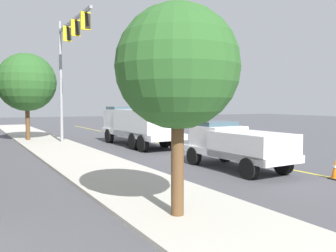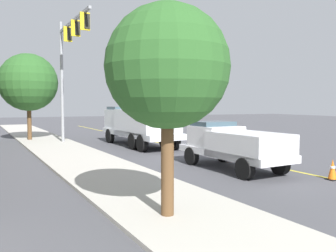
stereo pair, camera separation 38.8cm
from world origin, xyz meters
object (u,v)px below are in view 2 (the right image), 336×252
object	(u,v)px
utility_bucket_truck	(139,122)
passing_minivan	(158,125)
traffic_cone_leading	(332,170)
traffic_cone_trailing	(141,135)
traffic_signal_mast	(69,53)
traffic_cone_mid_front	(231,151)
traffic_cone_mid_rear	(176,140)
service_pickup_truck	(233,144)

from	to	relation	value
utility_bucket_truck	passing_minivan	xyz separation A→B (m)	(6.32, -3.94, -0.64)
traffic_cone_leading	traffic_cone_trailing	size ratio (longest dim) A/B	1.13
utility_bucket_truck	traffic_signal_mast	xyz separation A→B (m)	(1.50, 4.39, 4.68)
traffic_cone_mid_front	traffic_cone_mid_rear	bearing A→B (deg)	6.12
service_pickup_truck	traffic_cone_mid_front	world-z (taller)	service_pickup_truck
traffic_cone_mid_rear	traffic_cone_leading	bearing A→B (deg)	-174.43
utility_bucket_truck	traffic_cone_mid_front	size ratio (longest dim) A/B	11.18
service_pickup_truck	traffic_signal_mast	bearing A→B (deg)	25.20
service_pickup_truck	traffic_cone_mid_rear	world-z (taller)	service_pickup_truck
traffic_cone_leading	passing_minivan	bearing A→B (deg)	-1.94
traffic_cone_mid_rear	traffic_cone_trailing	bearing A→B (deg)	4.34
utility_bucket_truck	traffic_cone_mid_front	bearing A→B (deg)	-159.10
utility_bucket_truck	traffic_cone_leading	world-z (taller)	utility_bucket_truck
utility_bucket_truck	traffic_cone_trailing	size ratio (longest dim) A/B	12.02
utility_bucket_truck	traffic_signal_mast	world-z (taller)	traffic_signal_mast
passing_minivan	traffic_cone_trailing	xyz separation A→B (m)	(-1.89, 2.25, -0.63)
traffic_cone_mid_rear	passing_minivan	bearing A→B (deg)	-13.04
traffic_cone_mid_rear	utility_bucket_truck	bearing A→B (deg)	55.26
utility_bucket_truck	traffic_signal_mast	bearing A→B (deg)	71.17
passing_minivan	traffic_cone_mid_rear	bearing A→B (deg)	166.96
traffic_signal_mast	utility_bucket_truck	bearing A→B (deg)	-108.83
service_pickup_truck	traffic_cone_mid_rear	bearing A→B (deg)	-7.64
utility_bucket_truck	traffic_cone_trailing	bearing A→B (deg)	-20.87
traffic_cone_leading	traffic_cone_mid_rear	bearing A→B (deg)	5.57
traffic_cone_mid_front	traffic_signal_mast	bearing A→B (deg)	39.40
utility_bucket_truck	passing_minivan	world-z (taller)	utility_bucket_truck
traffic_cone_mid_front	traffic_cone_mid_rear	size ratio (longest dim) A/B	0.87
service_pickup_truck	traffic_cone_mid_front	size ratio (longest dim) A/B	7.69
traffic_cone_mid_rear	traffic_cone_trailing	world-z (taller)	traffic_cone_mid_rear
traffic_cone_trailing	traffic_signal_mast	size ratio (longest dim) A/B	0.08
traffic_cone_mid_rear	traffic_cone_trailing	xyz separation A→B (m)	(5.90, 0.45, -0.08)
passing_minivan	traffic_cone_trailing	world-z (taller)	passing_minivan
utility_bucket_truck	traffic_cone_trailing	xyz separation A→B (m)	(4.42, -1.69, -1.27)
utility_bucket_truck	traffic_cone_mid_front	distance (m)	7.80
utility_bucket_truck	traffic_cone_mid_front	xyz separation A→B (m)	(-7.20, -2.75, -1.24)
traffic_cone_trailing	traffic_signal_mast	bearing A→B (deg)	115.69
traffic_cone_mid_rear	traffic_signal_mast	distance (m)	9.27
service_pickup_truck	traffic_cone_leading	size ratio (longest dim) A/B	7.33
utility_bucket_truck	passing_minivan	size ratio (longest dim) A/B	1.69
traffic_cone_mid_front	traffic_cone_mid_rear	xyz separation A→B (m)	(5.72, 0.61, 0.06)
passing_minivan	traffic_cone_trailing	bearing A→B (deg)	130.04
passing_minivan	traffic_cone_mid_rear	world-z (taller)	passing_minivan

